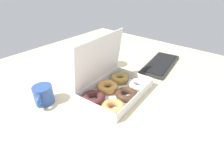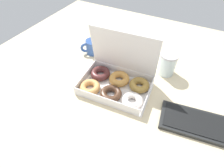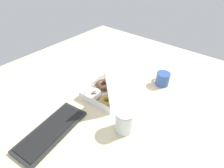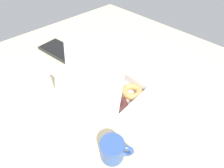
% 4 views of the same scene
% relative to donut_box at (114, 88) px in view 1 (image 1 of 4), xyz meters
% --- Properties ---
extents(ground_plane, '(1.80, 1.80, 0.02)m').
position_rel_donut_box_xyz_m(ground_plane, '(0.01, 0.01, -0.04)').
color(ground_plane, beige).
extents(donut_box, '(0.38, 0.27, 0.29)m').
position_rel_donut_box_xyz_m(donut_box, '(0.00, 0.00, 0.00)').
color(donut_box, white).
rests_on(donut_box, ground_plane).
extents(keyboard, '(0.39, 0.20, 0.02)m').
position_rel_donut_box_xyz_m(keyboard, '(0.45, -0.03, -0.02)').
color(keyboard, '#242526').
rests_on(keyboard, ground_plane).
extents(coffee_mug, '(0.11, 0.10, 0.09)m').
position_rel_donut_box_xyz_m(coffee_mug, '(-0.27, 0.21, 0.01)').
color(coffee_mug, '#2F5096').
rests_on(coffee_mug, ground_plane).
extents(glass_jar, '(0.10, 0.10, 0.13)m').
position_rel_donut_box_xyz_m(glass_jar, '(0.20, 0.24, 0.03)').
color(glass_jar, silver).
rests_on(glass_jar, ground_plane).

